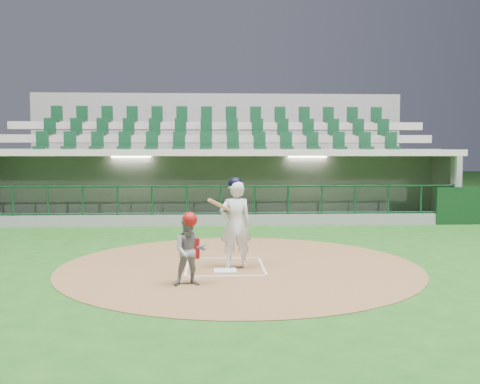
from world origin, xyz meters
name	(u,v)px	position (x,y,z in m)	size (l,w,h in m)	color
ground	(225,264)	(0.00, 0.00, 0.00)	(120.00, 120.00, 0.00)	#1A4B15
dirt_circle	(240,266)	(0.30, -0.20, 0.01)	(7.20, 7.20, 0.01)	brown
home_plate	(225,270)	(0.00, -0.70, 0.02)	(0.43, 0.43, 0.02)	white
batter_box_chalk	(225,266)	(0.00, -0.30, 0.02)	(1.55, 1.80, 0.01)	white
dugout_structure	(225,191)	(0.18, 7.84, 0.96)	(16.40, 3.70, 3.00)	slate
seating_deck	(219,175)	(0.00, 10.91, 1.42)	(17.00, 6.72, 5.15)	gray
batter	(235,223)	(0.20, -0.44, 0.91)	(0.88, 0.90, 1.80)	silver
catcher	(190,249)	(-0.63, -1.77, 0.63)	(0.62, 0.51, 1.26)	gray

